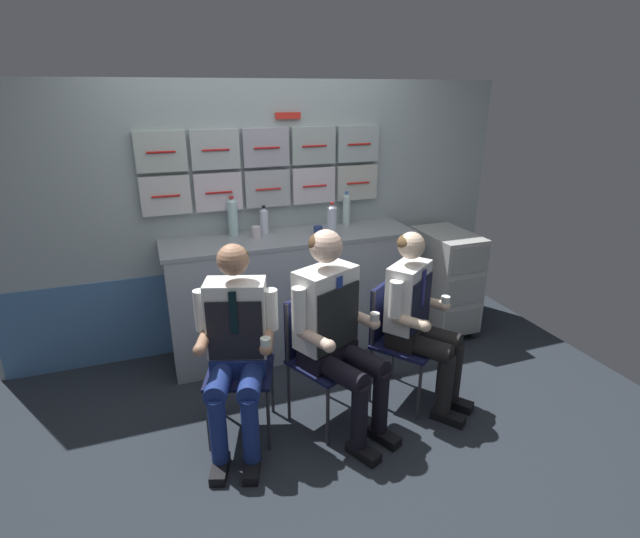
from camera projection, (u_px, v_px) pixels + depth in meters
The scene contains 16 objects.
ground at pixel (321, 431), 3.13m from camera, with size 4.80×4.80×0.04m, color #242A31.
galley_bulkhead at pixel (264, 218), 3.95m from camera, with size 4.20×0.14×2.15m.
galley_counter at pixel (292, 293), 3.95m from camera, with size 2.00×0.53×0.99m.
service_trolley at pixel (444, 278), 4.28m from camera, with size 0.40×0.65×0.91m.
folding_chair_left at pixel (241, 352), 3.02m from camera, with size 0.50×0.50×0.85m.
crew_member_left at pixel (236, 341), 2.81m from camera, with size 0.52×0.67×1.26m.
folding_chair_right at pixel (317, 345), 3.10m from camera, with size 0.53×0.53×0.85m.
crew_member_right at pixel (335, 324), 2.92m from camera, with size 0.59×0.72×1.31m.
folding_chair_by_counter at pixel (395, 328), 3.31m from camera, with size 0.56×0.56×0.85m.
crew_member_by_counter at pixel (419, 315), 3.18m from camera, with size 0.60×0.64×1.23m.
water_bottle_short at pixel (233, 217), 3.74m from camera, with size 0.08×0.08×0.31m.
water_bottle_blue_cap at pixel (264, 220), 3.81m from camera, with size 0.06×0.06×0.22m.
sparkling_bottle_green at pixel (332, 221), 3.69m from camera, with size 0.07×0.07×0.28m.
water_bottle_clear at pixel (346, 209), 4.04m from camera, with size 0.06×0.06×0.28m.
paper_cup_blue at pixel (256, 232), 3.73m from camera, with size 0.07×0.07×0.08m.
paper_cup_tan at pixel (318, 230), 3.80m from camera, with size 0.07×0.07×0.06m.
Camera 1 is at (-0.88, -2.40, 2.07)m, focal length 26.91 mm.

